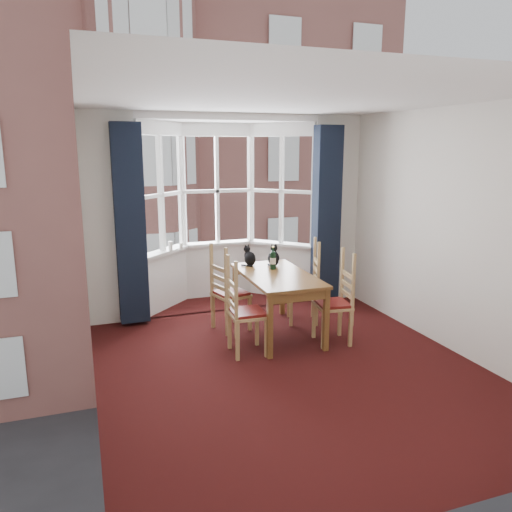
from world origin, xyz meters
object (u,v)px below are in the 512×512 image
cat_right (274,257)px  wine_bottle (273,259)px  chair_left_far (225,295)px  cat_left (250,257)px  chair_right_near (340,305)px  candle_tall (171,246)px  chair_right_far (309,288)px  chair_left_near (240,315)px  candle_short (181,246)px  dining_table (277,281)px

cat_right → wine_bottle: bearing=-113.9°
chair_left_far → cat_left: cat_left is taller
cat_left → chair_right_near: bearing=-53.2°
chair_left_far → candle_tall: bearing=112.3°
chair_left_far → cat_left: size_ratio=3.24×
chair_left_far → chair_right_far: bearing=-2.1°
wine_bottle → chair_left_near: bearing=-133.9°
chair_right_near → cat_left: cat_left is taller
chair_left_far → candle_short: (-0.32, 1.20, 0.45)m
chair_left_far → candle_short: candle_short is taller
chair_right_near → cat_right: (-0.49, 0.95, 0.43)m
wine_bottle → chair_left_far: bearing=173.3°
chair_left_near → candle_tall: 2.05m
chair_right_far → wine_bottle: bearing=-176.7°
chair_right_far → candle_tall: (-1.66, 1.22, 0.46)m
chair_left_near → cat_left: bearing=65.4°
dining_table → chair_right_near: 0.83m
chair_right_far → candle_tall: bearing=143.8°
candle_tall → candle_short: candle_tall is taller
chair_left_far → candle_short: size_ratio=9.67×
chair_left_near → chair_left_far: size_ratio=1.00×
chair_right_near → cat_left: 1.39m
candle_tall → candle_short: 0.17m
chair_left_near → cat_right: 1.26m
chair_right_near → cat_right: cat_right is taller
chair_left_far → chair_right_near: 1.47m
cat_left → wine_bottle: bearing=-54.8°
cat_left → candle_tall: size_ratio=2.12×
cat_right → candle_tall: (-1.20, 1.05, 0.04)m
chair_right_far → candle_short: (-1.50, 1.25, 0.45)m
candle_short → cat_left: bearing=-52.9°
chair_right_near → candle_short: 2.58m
chair_left_near → chair_right_far: bearing=31.0°
dining_table → chair_right_far: 0.69m
chair_right_near → dining_table: bearing=141.0°
cat_right → wine_bottle: 0.22m
chair_left_far → candle_tall: 1.35m
chair_right_far → cat_right: 0.65m
chair_left_near → cat_right: (0.76, 0.90, 0.43)m
candle_short → dining_table: bearing=-59.3°
dining_table → candle_short: 1.79m
chair_left_near → chair_right_near: same height
cat_left → dining_table: bearing=-72.7°
dining_table → candle_tall: (-1.07, 1.50, 0.24)m
candle_short → chair_right_far: bearing=-39.8°
cat_left → candle_tall: bearing=133.6°
chair_right_near → candle_tall: (-1.69, 2.00, 0.46)m
candle_short → candle_tall: bearing=-169.5°
chair_left_near → wine_bottle: size_ratio=3.05×
dining_table → cat_left: size_ratio=5.28×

